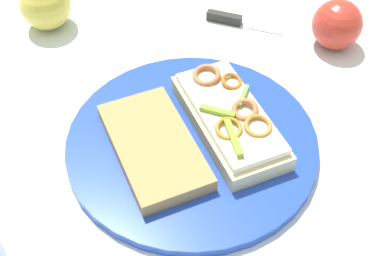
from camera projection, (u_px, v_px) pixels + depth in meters
The scene contains 7 objects.
ground_plane at pixel (192, 146), 0.65m from camera, with size 2.00×2.00×0.00m, color silver.
plate at pixel (192, 142), 0.64m from camera, with size 0.31×0.31×0.01m, color #2244B3.
sandwich at pixel (229, 118), 0.64m from camera, with size 0.15×0.20×0.04m.
bread_slice_side at pixel (154, 146), 0.62m from camera, with size 0.17×0.09×0.02m, color tan.
apple_1 at pixel (337, 24), 0.76m from camera, with size 0.07×0.07×0.07m, color red.
apple_2 at pixel (45, 5), 0.79m from camera, with size 0.08×0.08×0.08m, color gold.
knife at pixel (233, 20), 0.82m from camera, with size 0.06×0.12×0.02m.
Camera 1 is at (0.31, 0.29, 0.49)m, focal length 48.27 mm.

